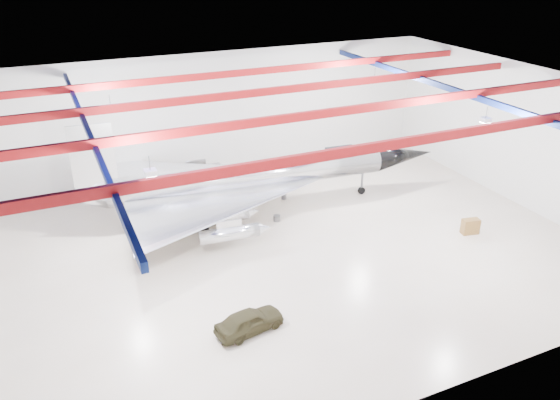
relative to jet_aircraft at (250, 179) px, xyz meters
name	(u,v)px	position (x,y,z in m)	size (l,w,h in m)	color
floor	(290,248)	(0.29, -6.70, -2.69)	(40.00, 40.00, 0.00)	beige
wall_back	(218,115)	(0.29, 8.30, 2.81)	(40.00, 40.00, 0.00)	silver
wall_right	(520,135)	(20.29, -6.70, 2.81)	(30.00, 30.00, 0.00)	silver
ceiling	(291,92)	(0.29, -6.70, 8.31)	(40.00, 40.00, 0.00)	#0A0F38
ceiling_structure	(291,103)	(0.29, -6.70, 7.63)	(39.50, 29.50, 1.08)	maroon
jet_aircraft	(250,179)	(0.00, 0.00, 0.00)	(30.09, 18.71, 8.20)	silver
jeep	(249,321)	(-5.49, -13.83, -2.03)	(1.56, 3.89, 1.32)	#322E19
desk	(470,226)	(13.20, -10.10, -2.12)	(1.25, 0.62, 1.14)	brown
crate_ply	(222,221)	(-2.77, -1.16, -2.50)	(0.54, 0.43, 0.38)	olive
toolbox_red	(242,194)	(0.31, 2.85, -2.55)	(0.41, 0.33, 0.29)	#A61019
engine_drum	(277,218)	(1.14, -2.54, -2.46)	(0.52, 0.52, 0.47)	#59595B
parts_bin	(265,197)	(1.80, 1.36, -2.51)	(0.52, 0.42, 0.37)	olive
crate_small	(149,230)	(-8.15, -0.21, -2.58)	(0.33, 0.26, 0.23)	#59595B
spares_box	(284,197)	(3.27, 0.83, -2.50)	(0.43, 0.43, 0.39)	#59595B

